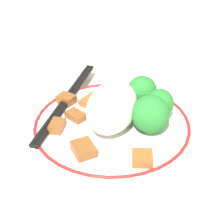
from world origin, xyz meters
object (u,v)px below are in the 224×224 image
broccoli_back_center (159,104)px  broccoli_back_right (142,91)px  plate (112,127)px  chopsticks (66,101)px  broccoli_back_left (151,114)px

broccoli_back_center → broccoli_back_right: (0.02, 0.03, 0.01)m
broccoli_back_right → broccoli_back_center: bearing=-122.3°
broccoli_back_center → broccoli_back_right: 0.03m
plate → chopsticks: bearing=66.5°
broccoli_back_center → plate: bearing=114.4°
broccoli_back_left → broccoli_back_right: (0.05, 0.02, 0.00)m
plate → broccoli_back_right: broccoli_back_right is taller
plate → broccoli_back_right: 0.07m
plate → broccoli_back_right: size_ratio=4.12×
plate → broccoli_back_right: bearing=-36.1°
broccoli_back_left → broccoli_back_right: bearing=22.1°
broccoli_back_left → chopsticks: 0.15m
broccoli_back_left → broccoli_back_center: broccoli_back_left is taller
plate → broccoli_back_center: size_ratio=4.74×
plate → chopsticks: size_ratio=0.98×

